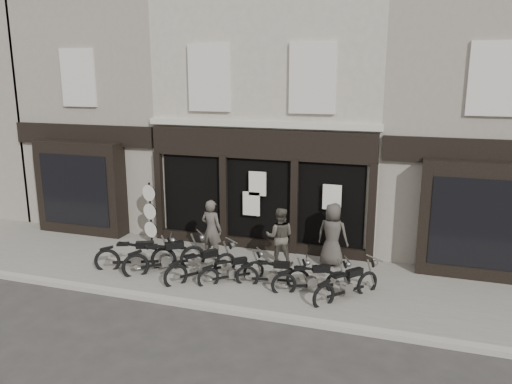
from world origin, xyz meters
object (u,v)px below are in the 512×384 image
(motorcycle_4, at_px, (273,276))
(motorcycle_6, at_px, (347,287))
(motorcycle_2, at_px, (202,268))
(motorcycle_0, at_px, (137,258))
(advert_sign_post, at_px, (150,216))
(motorcycle_3, at_px, (232,273))
(motorcycle_1, at_px, (166,260))
(man_left, at_px, (212,230))
(motorcycle_5, at_px, (312,281))
(man_right, at_px, (333,235))
(man_centre, at_px, (280,237))

(motorcycle_4, distance_m, motorcycle_6, 1.94)
(motorcycle_2, height_order, motorcycle_4, motorcycle_2)
(motorcycle_0, distance_m, motorcycle_2, 2.05)
(motorcycle_4, xyz_separation_m, advert_sign_post, (-4.70, 1.92, 0.68))
(motorcycle_3, height_order, motorcycle_4, motorcycle_4)
(motorcycle_0, xyz_separation_m, motorcycle_3, (2.90, 0.01, -0.08))
(motorcycle_1, relative_size, man_left, 1.07)
(motorcycle_6, bearing_deg, advert_sign_post, 112.16)
(motorcycle_1, distance_m, motorcycle_5, 4.19)
(motorcycle_5, distance_m, motorcycle_6, 0.90)
(motorcycle_0, height_order, man_right, man_right)
(motorcycle_3, xyz_separation_m, motorcycle_4, (1.12, 0.09, 0.02))
(motorcycle_6, bearing_deg, motorcycle_3, 128.17)
(motorcycle_1, xyz_separation_m, motorcycle_4, (3.15, -0.01, -0.08))
(motorcycle_3, bearing_deg, motorcycle_2, 144.38)
(motorcycle_4, height_order, man_centre, man_centre)
(motorcycle_2, distance_m, motorcycle_6, 3.90)
(motorcycle_2, relative_size, man_right, 1.01)
(motorcycle_0, bearing_deg, man_left, 15.22)
(motorcycle_3, bearing_deg, man_right, 0.43)
(motorcycle_0, relative_size, motorcycle_2, 1.17)
(motorcycle_0, height_order, motorcycle_6, motorcycle_0)
(motorcycle_2, relative_size, motorcycle_3, 1.19)
(motorcycle_1, xyz_separation_m, motorcycle_2, (1.18, -0.16, -0.04))
(motorcycle_0, bearing_deg, man_centre, -0.41)
(motorcycle_1, height_order, motorcycle_5, motorcycle_1)
(motorcycle_5, relative_size, motorcycle_6, 1.10)
(motorcycle_2, bearing_deg, motorcycle_0, 126.45)
(motorcycle_0, distance_m, motorcycle_3, 2.90)
(motorcycle_3, bearing_deg, motorcycle_1, 137.02)
(motorcycle_6, relative_size, man_left, 0.96)
(man_left, bearing_deg, motorcycle_4, 160.67)
(motorcycle_3, distance_m, motorcycle_5, 2.16)
(motorcycle_1, relative_size, motorcycle_2, 1.05)
(man_right, bearing_deg, motorcycle_6, 117.83)
(motorcycle_4, height_order, man_right, man_right)
(motorcycle_3, relative_size, man_centre, 0.92)
(motorcycle_1, distance_m, man_right, 4.78)
(motorcycle_4, bearing_deg, man_centre, 89.79)
(motorcycle_0, xyz_separation_m, motorcycle_4, (4.02, 0.10, -0.06))
(motorcycle_5, height_order, man_centre, man_centre)
(motorcycle_1, xyz_separation_m, motorcycle_5, (4.19, -0.07, -0.06))
(motorcycle_0, xyz_separation_m, man_centre, (3.77, 1.56, 0.53))
(motorcycle_4, bearing_deg, motorcycle_5, -13.21)
(motorcycle_4, bearing_deg, motorcycle_2, 174.76)
(motorcycle_1, relative_size, motorcycle_3, 1.25)
(motorcycle_0, height_order, motorcycle_2, motorcycle_0)
(man_centre, bearing_deg, motorcycle_1, 15.51)
(motorcycle_6, distance_m, man_centre, 2.78)
(motorcycle_1, xyz_separation_m, motorcycle_3, (2.03, -0.09, -0.09))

